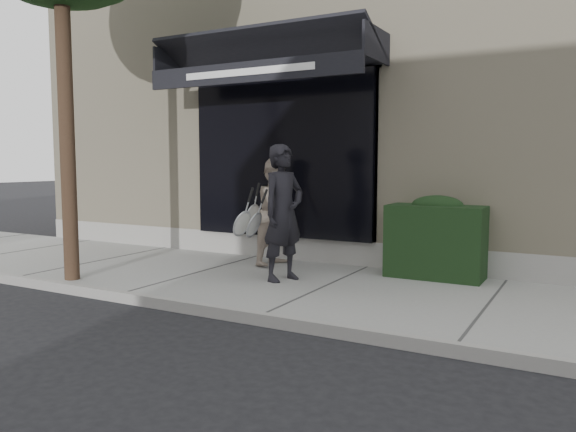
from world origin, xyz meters
The scene contains 7 objects.
ground centered at (0.00, 0.00, 0.00)m, with size 80.00×80.00×0.00m, color black.
sidewalk centered at (0.00, 0.00, 0.06)m, with size 20.00×3.00×0.12m, color gray.
curb centered at (0.00, -1.55, 0.07)m, with size 20.00×0.10×0.14m, color gray.
building_facade centered at (-0.01, 4.96, 2.74)m, with size 14.30×8.04×5.64m.
hedge centered at (1.10, 1.25, 0.66)m, with size 1.30×0.70×1.14m.
pedestrian_front centered at (-0.65, 0.04, 1.03)m, with size 0.83×0.91×1.83m.
pedestrian_back centered at (-1.30, 1.00, 0.94)m, with size 0.72×0.86×1.64m.
Camera 1 is at (3.02, -6.46, 1.72)m, focal length 35.00 mm.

